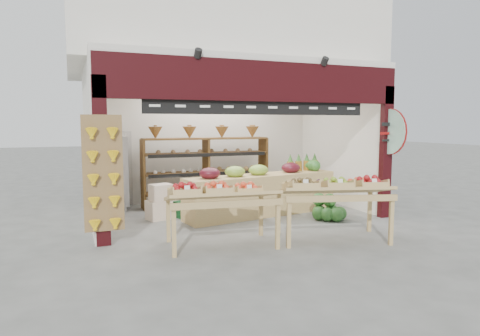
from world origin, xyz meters
name	(u,v)px	position (x,y,z in m)	size (l,w,h in m)	color
ground	(240,217)	(0.00, 0.00, 0.00)	(60.00, 60.00, 0.00)	#61615C
shop_structure	(214,36)	(0.00, 1.61, 3.92)	(6.36, 5.12, 5.40)	white
banana_board	(103,176)	(-2.73, -1.17, 1.12)	(0.60, 0.15, 1.80)	olive
gift_sign	(390,132)	(2.75, -1.15, 1.75)	(0.04, 0.93, 0.92)	#A0CAB7
back_shelving	(206,158)	(-0.24, 1.56, 1.11)	(2.98, 0.49, 1.84)	brown
refrigerator	(114,171)	(-2.30, 1.86, 0.87)	(0.67, 0.67, 1.73)	#B7B9BE
cardboard_stack	(169,205)	(-1.35, 0.54, 0.26)	(1.07, 0.87, 0.71)	silver
mid_counter	(262,193)	(0.51, 0.07, 0.47)	(3.48, 1.25, 1.07)	tan
display_table_left	(214,193)	(-1.14, -1.71, 0.83)	(1.79, 1.13, 1.07)	tan
display_table_right	(333,187)	(0.80, -2.09, 0.87)	(1.96, 1.43, 1.10)	tan
watermelon_pile	(328,210)	(1.55, -0.82, 0.20)	(0.67, 0.69, 0.52)	#1D521B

